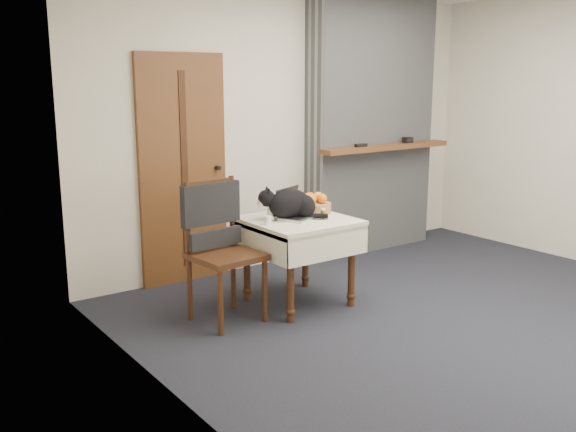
% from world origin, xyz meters
% --- Properties ---
extents(ground, '(4.50, 4.50, 0.00)m').
position_xyz_m(ground, '(0.00, 0.00, 0.00)').
color(ground, black).
rests_on(ground, ground).
extents(room_shell, '(4.52, 4.01, 2.61)m').
position_xyz_m(room_shell, '(0.00, 0.46, 1.76)').
color(room_shell, beige).
rests_on(room_shell, ground).
extents(door, '(0.82, 0.10, 2.00)m').
position_xyz_m(door, '(-1.20, 1.97, 1.00)').
color(door, brown).
rests_on(door, ground).
extents(chimney, '(1.62, 0.48, 2.60)m').
position_xyz_m(chimney, '(0.90, 1.85, 1.30)').
color(chimney, gray).
rests_on(chimney, ground).
extents(side_table, '(0.78, 0.78, 0.70)m').
position_xyz_m(side_table, '(-0.75, 0.90, 0.59)').
color(side_table, '#3A1D0F').
rests_on(side_table, ground).
extents(laptop, '(0.40, 0.37, 0.24)m').
position_xyz_m(laptop, '(-0.76, 0.95, 0.76)').
color(laptop, '#B7B7BC').
rests_on(laptop, side_table).
extents(cat, '(0.49, 0.39, 0.27)m').
position_xyz_m(cat, '(-0.80, 0.94, 0.81)').
color(cat, black).
rests_on(cat, side_table).
extents(cream_jar, '(0.06, 0.06, 0.07)m').
position_xyz_m(cream_jar, '(-1.06, 0.88, 0.73)').
color(cream_jar, white).
rests_on(cream_jar, side_table).
extents(pill_bottle, '(0.04, 0.04, 0.08)m').
position_xyz_m(pill_bottle, '(-0.59, 0.79, 0.74)').
color(pill_bottle, '#AF5115').
rests_on(pill_bottle, side_table).
extents(fruit_basket, '(0.28, 0.28, 0.16)m').
position_xyz_m(fruit_basket, '(-0.50, 1.02, 0.76)').
color(fruit_basket, '#A28141').
rests_on(fruit_basket, side_table).
extents(desk_clutter, '(0.12, 0.11, 0.01)m').
position_xyz_m(desk_clutter, '(-0.52, 0.95, 0.70)').
color(desk_clutter, black).
rests_on(desk_clutter, side_table).
extents(chair, '(0.51, 0.50, 1.06)m').
position_xyz_m(chair, '(-1.42, 1.01, 0.67)').
color(chair, '#3A1D0F').
rests_on(chair, ground).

